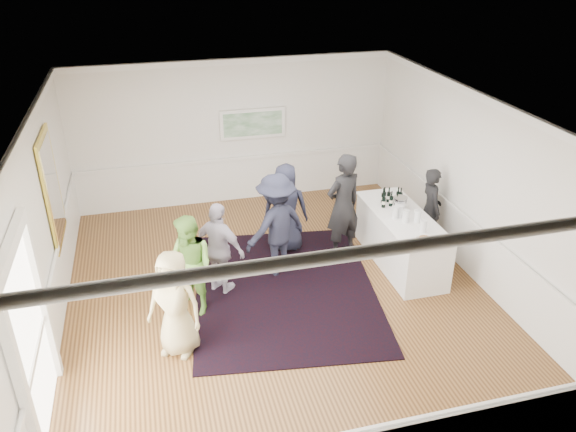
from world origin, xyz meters
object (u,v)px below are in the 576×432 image
object	(u,v)px
guest_dark_b	(343,206)
guest_lilac	(220,249)
ice_bucket	(400,204)
guest_green	(190,266)
bartender	(430,209)
serving_table	(401,239)
nut_bowl	(425,240)
guest_navy	(286,208)
guest_tan	(175,304)
guest_dark_a	(276,225)

from	to	relation	value
guest_dark_b	guest_lilac	bearing A→B (deg)	-3.58
ice_bucket	guest_green	bearing A→B (deg)	-168.62
bartender	ice_bucket	world-z (taller)	bartender
guest_green	guest_lilac	bearing A→B (deg)	94.72
serving_table	nut_bowl	xyz separation A→B (m)	(-0.07, -0.97, 0.52)
guest_navy	ice_bucket	size ratio (longest dim) A/B	6.68
guest_tan	guest_lilac	bearing A→B (deg)	87.87
serving_table	guest_navy	size ratio (longest dim) A/B	1.38
nut_bowl	guest_green	bearing A→B (deg)	173.50
nut_bowl	bartender	bearing A→B (deg)	58.52
guest_navy	bartender	bearing A→B (deg)	-176.76
serving_table	guest_dark_a	size ratio (longest dim) A/B	1.27
guest_dark_b	guest_navy	distance (m)	1.09
guest_dark_a	guest_tan	bearing A→B (deg)	18.10
guest_lilac	bartender	bearing A→B (deg)	-129.27
guest_green	bartender	bearing A→B (deg)	65.64
guest_green	nut_bowl	size ratio (longest dim) A/B	5.87
guest_green	guest_dark_b	xyz separation A→B (m)	(2.92, 1.11, 0.18)
guest_tan	guest_dark_b	distance (m)	3.83
guest_lilac	guest_dark_b	distance (m)	2.49
guest_green	guest_navy	size ratio (longest dim) A/B	0.97
guest_lilac	ice_bucket	xyz separation A→B (m)	(3.38, 0.33, 0.27)
serving_table	guest_dark_b	xyz separation A→B (m)	(-0.94, 0.57, 0.53)
guest_dark_b	guest_tan	bearing A→B (deg)	13.29
guest_tan	guest_navy	xyz separation A→B (m)	(2.27, 2.51, 0.04)
guest_green	nut_bowl	distance (m)	3.82
guest_tan	guest_lilac	size ratio (longest dim) A/B	1.01
serving_table	ice_bucket	xyz separation A→B (m)	(0.04, 0.25, 0.60)
serving_table	bartender	distance (m)	0.94
guest_dark_b	nut_bowl	bearing A→B (deg)	100.64
guest_dark_a	serving_table	bearing A→B (deg)	148.87
serving_table	guest_lilac	bearing A→B (deg)	-178.56
guest_green	guest_dark_a	distance (m)	1.78
nut_bowl	serving_table	bearing A→B (deg)	85.96
guest_tan	ice_bucket	world-z (taller)	guest_tan
bartender	guest_navy	size ratio (longest dim) A/B	0.94
ice_bucket	nut_bowl	bearing A→B (deg)	-95.24
nut_bowl	guest_dark_b	bearing A→B (deg)	119.47
bartender	guest_navy	bearing A→B (deg)	82.55
guest_green	guest_dark_b	distance (m)	3.13
serving_table	guest_dark_b	size ratio (longest dim) A/B	1.18
serving_table	guest_dark_a	distance (m)	2.34
bartender	guest_lilac	size ratio (longest dim) A/B	1.00
guest_tan	ice_bucket	xyz separation A→B (m)	(4.22, 1.71, 0.26)
serving_table	guest_lilac	world-z (taller)	guest_lilac
guest_lilac	guest_dark_b	size ratio (longest dim) A/B	0.81
guest_tan	nut_bowl	bearing A→B (deg)	36.15
serving_table	bartender	world-z (taller)	bartender
guest_dark_a	guest_navy	bearing A→B (deg)	-139.69
guest_tan	guest_lilac	world-z (taller)	guest_tan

